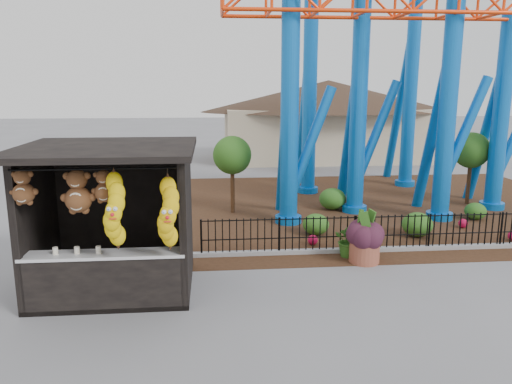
{
  "coord_description": "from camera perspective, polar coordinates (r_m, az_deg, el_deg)",
  "views": [
    {
      "loc": [
        -0.92,
        -9.19,
        4.3
      ],
      "look_at": [
        0.06,
        1.5,
        2.0
      ],
      "focal_mm": 35.0,
      "sensor_mm": 36.0,
      "label": 1
    }
  ],
  "objects": [
    {
      "name": "ground",
      "position": [
        10.19,
        0.45,
        -12.87
      ],
      "size": [
        120.0,
        120.0,
        0.0
      ],
      "primitive_type": "plane",
      "color": "slate",
      "rests_on": "ground"
    },
    {
      "name": "mulch_bed",
      "position": [
        18.39,
        10.45,
        -1.61
      ],
      "size": [
        18.0,
        12.0,
        0.02
      ],
      "primitive_type": "cube",
      "color": "#331E11",
      "rests_on": "ground"
    },
    {
      "name": "curb",
      "position": [
        13.81,
        16.02,
        -6.27
      ],
      "size": [
        18.0,
        0.18,
        0.12
      ],
      "primitive_type": "cube",
      "color": "gray",
      "rests_on": "ground"
    },
    {
      "name": "prize_booth",
      "position": [
        10.67,
        -16.2,
        -3.46
      ],
      "size": [
        3.5,
        3.4,
        3.12
      ],
      "color": "black",
      "rests_on": "ground"
    },
    {
      "name": "picket_fence",
      "position": [
        14.03,
        19.57,
        -4.34
      ],
      "size": [
        12.2,
        0.06,
        1.0
      ],
      "primitive_type": null,
      "color": "black",
      "rests_on": "ground"
    },
    {
      "name": "roller_coaster",
      "position": [
        18.56,
        14.55,
        18.35
      ],
      "size": [
        11.0,
        6.37,
        10.82
      ],
      "color": "blue",
      "rests_on": "ground"
    },
    {
      "name": "terracotta_planter",
      "position": [
        12.69,
        12.28,
        -6.56
      ],
      "size": [
        0.9,
        0.9,
        0.6
      ],
      "primitive_type": "cylinder",
      "rotation": [
        0.0,
        0.0,
        -0.23
      ],
      "color": "brown",
      "rests_on": "ground"
    },
    {
      "name": "planter_foliage",
      "position": [
        12.51,
        12.41,
        -3.87
      ],
      "size": [
        0.7,
        0.7,
        0.64
      ],
      "primitive_type": "ellipsoid",
      "color": "#341422",
      "rests_on": "terracotta_planter"
    },
    {
      "name": "potted_plant",
      "position": [
        12.98,
        10.71,
        -5.36
      ],
      "size": [
        0.91,
        0.82,
        0.91
      ],
      "primitive_type": "imported",
      "rotation": [
        0.0,
        0.0,
        -0.14
      ],
      "color": "#1B5C1B",
      "rests_on": "ground"
    },
    {
      "name": "landscaping",
      "position": [
        16.4,
        15.15,
        -2.32
      ],
      "size": [
        8.35,
        4.65,
        0.75
      ],
      "color": "#295619",
      "rests_on": "mulch_bed"
    },
    {
      "name": "pavilion",
      "position": [
        30.02,
        8.23,
        9.61
      ],
      "size": [
        15.0,
        15.0,
        4.8
      ],
      "color": "#BFAD8C",
      "rests_on": "ground"
    }
  ]
}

